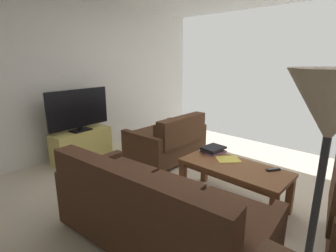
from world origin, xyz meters
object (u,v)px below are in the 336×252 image
at_px(coffee_table, 234,172).
at_px(floor_lamp, 327,143).
at_px(sofa_main, 153,212).
at_px(tv_remote, 273,170).
at_px(book_stack, 213,150).
at_px(loose_magazine, 228,159).
at_px(flat_tv, 79,109).
at_px(loveseat_near, 168,141).
at_px(tv_stand, 82,145).

bearing_deg(coffee_table, floor_lamp, 127.28).
bearing_deg(floor_lamp, coffee_table, -52.72).
relative_size(sofa_main, tv_remote, 12.67).
height_order(book_stack, loose_magazine, book_stack).
bearing_deg(sofa_main, tv_remote, -110.43).
bearing_deg(book_stack, loose_magazine, 163.59).
bearing_deg(floor_lamp, tv_remote, -65.48).
relative_size(floor_lamp, flat_tv, 1.53).
xyz_separation_m(book_stack, loose_magazine, (-0.27, 0.08, -0.03)).
bearing_deg(coffee_table, loose_magazine, -38.21).
height_order(loveseat_near, coffee_table, loveseat_near).
bearing_deg(loveseat_near, coffee_table, 162.91).
relative_size(book_stack, tv_remote, 2.01).
height_order(sofa_main, loose_magazine, sofa_main).
distance_m(sofa_main, coffee_table, 1.16).
bearing_deg(tv_stand, sofa_main, 165.02).
height_order(loveseat_near, tv_stand, loveseat_near).
height_order(loveseat_near, tv_remote, loveseat_near).
bearing_deg(coffee_table, loveseat_near, -17.09).
height_order(tv_remote, loose_magazine, tv_remote).
bearing_deg(tv_remote, flat_tv, 13.55).
xyz_separation_m(tv_remote, loose_magazine, (0.52, 0.06, -0.01)).
relative_size(sofa_main, coffee_table, 1.65).
xyz_separation_m(coffee_table, book_stack, (0.42, -0.20, 0.11)).
bearing_deg(book_stack, tv_stand, 18.95).
bearing_deg(tv_remote, loose_magazine, 6.29).
distance_m(loveseat_near, coffee_table, 1.51).
bearing_deg(floor_lamp, book_stack, -47.31).
relative_size(loveseat_near, coffee_table, 0.99).
bearing_deg(book_stack, sofa_main, 102.40).
bearing_deg(loose_magazine, sofa_main, 133.97).
distance_m(tv_stand, loose_magazine, 2.45).
distance_m(coffee_table, tv_stand, 2.56).
bearing_deg(coffee_table, sofa_main, 83.97).
height_order(floor_lamp, flat_tv, floor_lamp).
relative_size(coffee_table, book_stack, 3.83).
xyz_separation_m(sofa_main, tv_stand, (2.38, -0.64, -0.11)).
bearing_deg(tv_stand, tv_remote, -166.46).
bearing_deg(flat_tv, loveseat_near, -137.67).
distance_m(sofa_main, book_stack, 1.39).
relative_size(tv_stand, loose_magazine, 3.69).
relative_size(sofa_main, tv_stand, 2.03).
relative_size(flat_tv, book_stack, 3.34).
xyz_separation_m(coffee_table, floor_lamp, (-1.13, 1.48, 0.97)).
relative_size(loveseat_near, loose_magazine, 4.51).
bearing_deg(book_stack, loveseat_near, -13.62).
bearing_deg(sofa_main, coffee_table, -96.03).
relative_size(coffee_table, loose_magazine, 4.55).
bearing_deg(coffee_table, flat_tv, 11.73).
bearing_deg(floor_lamp, loveseat_near, -36.82).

